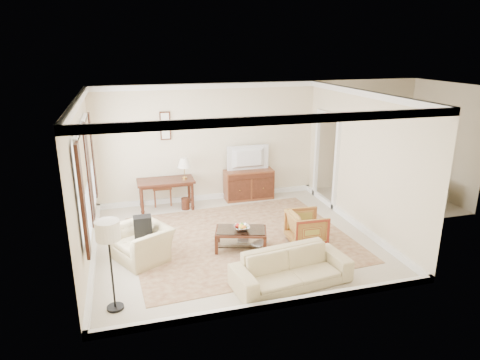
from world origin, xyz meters
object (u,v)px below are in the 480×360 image
sideboard (249,184)px  coffee_table (241,234)px  sofa (291,263)px  tv (249,151)px  club_armchair (142,237)px  writing_desk (166,184)px  striped_armchair (307,226)px

sideboard → coffee_table: (-0.96, -2.68, -0.07)m
sofa → tv: bearing=75.2°
tv → sofa: tv is taller
club_armchair → sofa: 2.76m
sofa → writing_desk: bearing=104.1°
coffee_table → club_armchair: club_armchair is taller
club_armchair → sofa: size_ratio=0.50×
coffee_table → sideboard: bearing=70.3°
club_armchair → coffee_table: bearing=58.6°
sideboard → tv: bearing=-90.0°
tv → sideboard: bearing=-90.0°
writing_desk → striped_armchair: 3.59m
writing_desk → coffee_table: 2.78m
coffee_table → striped_armchair: (1.32, -0.09, 0.05)m
coffee_table → striped_armchair: striped_armchair is taller
tv → coffee_table: (-0.96, -2.66, -0.95)m
sideboard → sofa: (-0.51, -4.13, 0.00)m
tv → sofa: bearing=82.9°
coffee_table → sofa: size_ratio=0.56×
writing_desk → coffee_table: (1.14, -2.51, -0.30)m
writing_desk → striped_armchair: bearing=-46.6°
club_armchair → sofa: bearing=27.6°
writing_desk → sideboard: sideboard is taller
sideboard → striped_armchair: (0.36, -2.76, -0.02)m
striped_armchair → sofa: (-0.88, -1.36, 0.02)m
writing_desk → coffee_table: writing_desk is taller
writing_desk → striped_armchair: (2.46, -2.60, -0.26)m
sideboard → tv: 0.89m
tv → writing_desk: bearing=4.0°
club_armchair → sideboard: bearing=104.4°
tv → club_armchair: tv is taller
writing_desk → tv: 2.20m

